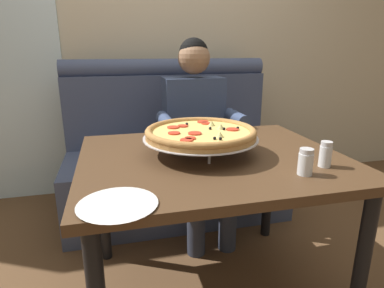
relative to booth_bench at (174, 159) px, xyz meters
The scene contains 8 objects.
back_wall_with_window 1.15m from the booth_bench, 90.00° to the left, with size 6.00×0.12×2.80m, color beige.
booth_bench is the anchor object (origin of this frame).
dining_table 0.98m from the booth_bench, 90.00° to the right, with size 1.18×0.96×0.74m.
diner_main 0.42m from the booth_bench, 67.22° to the right, with size 0.54×0.64×1.27m.
pizza 1.02m from the booth_bench, 92.80° to the right, with size 0.52×0.52×0.13m.
shaker_parmesan 1.33m from the booth_bench, 71.38° to the right, with size 0.05×0.05×0.11m.
shaker_oregano 1.35m from the booth_bench, 77.63° to the right, with size 0.06×0.06×0.10m.
plate_near_left 1.46m from the booth_bench, 107.72° to the right, with size 0.25×0.25×0.02m.
Camera 1 is at (-0.43, -1.33, 1.21)m, focal length 30.12 mm.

